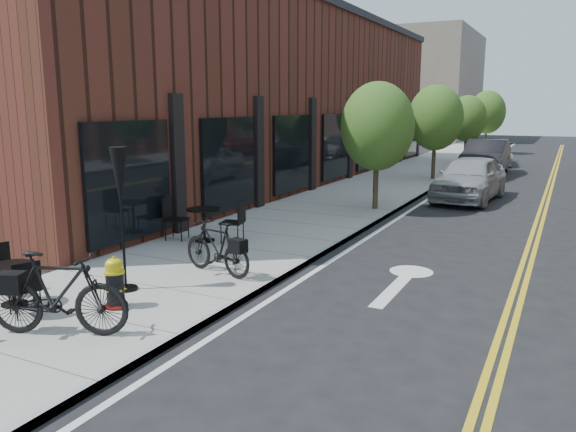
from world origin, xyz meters
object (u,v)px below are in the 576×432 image
Objects in this scene: patio_umbrella at (120,189)px; bistro_set_b at (12,278)px; parked_car_b at (486,157)px; bicycle_left at (217,247)px; parked_car_a at (470,178)px; bicycle_right at (58,294)px; bistro_set_c at (204,220)px; fire_hydrant at (115,283)px; parked_car_c at (493,152)px.

bistro_set_b is at bearing -127.92° from patio_umbrella.
bicycle_left is at bearing -96.06° from parked_car_b.
patio_umbrella reaches higher than parked_car_a.
patio_umbrella reaches higher than bicycle_right.
bicycle_left is at bearing 59.37° from patio_umbrella.
bicycle_right is at bearing -88.57° from bistro_set_c.
bicycle_left is 1.04× the size of bistro_set_b.
bicycle_right is at bearing -74.02° from fire_hydrant.
parked_car_a is (4.66, 14.33, 0.23)m from bistro_set_b.
fire_hydrant is 0.49× the size of bicycle_left.
fire_hydrant is at bearing 44.71° from bistro_set_b.
parked_car_a is at bearing 74.49° from patio_umbrella.
patio_umbrella is 0.53× the size of parked_car_c.
fire_hydrant is at bearing -102.88° from parked_car_c.
parked_car_a is at bearing 88.81° from fire_hydrant.
parked_car_b is at bearing 81.66° from patio_umbrella.
patio_umbrella is at bearing -17.13° from bicycle_left.
bicycle_right is 15.16m from parked_car_a.
fire_hydrant is 1.61m from patio_umbrella.
bistro_set_c is at bearing -110.53° from parked_car_a.
patio_umbrella reaches higher than bicycle_left.
bicycle_left is at bearing -62.84° from bistro_set_c.
parked_car_b is at bearing -28.54° from bicycle_right.
bistro_set_b is 22.66m from parked_car_b.
patio_umbrella is 26.34m from parked_car_c.
parked_car_c reaches higher than bicycle_right.
bistro_set_c is 0.42× the size of parked_car_a.
bistro_set_b is (-1.52, -0.64, 0.04)m from fire_hydrant.
bicycle_left reaches higher than bistro_set_c.
patio_umbrella is at bearing -104.03° from parked_car_c.
bicycle_right is 5.56m from bistro_set_c.
patio_umbrella reaches higher than parked_car_c.
bistro_set_c is 0.78× the size of patio_umbrella.
patio_umbrella is (-0.55, 1.88, 1.16)m from bicycle_right.
bistro_set_c is at bearing -7.89° from bicycle_right.
parked_car_b reaches higher than bistro_set_b.
bistro_set_b is 0.32× the size of parked_car_b.
parked_car_b reaches higher than fire_hydrant.
parked_car_c is (3.63, 22.65, 0.05)m from bistro_set_c.
parked_car_c reaches higher than bicycle_left.
fire_hydrant is at bearing 2.88° from bicycle_left.
bistro_set_b is at bearing -145.66° from fire_hydrant.
parked_car_c is (3.86, 27.52, 0.12)m from bistro_set_b.
bistro_set_c is (-1.71, 2.03, -0.00)m from bicycle_left.
parked_car_a is at bearing -33.84° from bicycle_right.
bistro_set_c is (-1.38, 5.39, -0.08)m from bicycle_right.
parked_car_a is at bearing 52.01° from bistro_set_c.
bicycle_right is 0.80× the size of patio_umbrella.
parked_car_c is at bearing 67.98° from bistro_set_c.
parked_car_a is 7.96m from parked_car_b.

